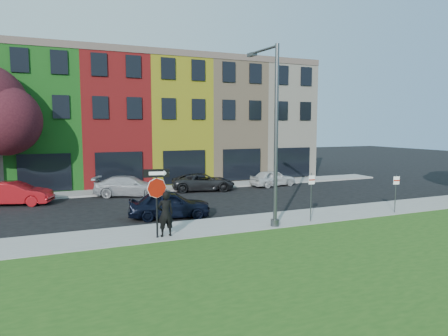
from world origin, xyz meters
name	(u,v)px	position (x,y,z in m)	size (l,w,h in m)	color
ground	(301,239)	(0.00, 0.00, 0.00)	(120.00, 120.00, 0.00)	black
sidewalk_near	(301,218)	(2.00, 3.00, 0.06)	(40.00, 3.00, 0.12)	gray
sidewalk_far	(150,189)	(-3.00, 15.00, 0.06)	(40.00, 2.40, 0.12)	gray
rowhouse_block	(139,123)	(-2.50, 21.18, 4.99)	(30.00, 10.12, 10.00)	#BCAF9C
stop_sign	(157,189)	(-5.58, 2.10, 2.15)	(1.03, 0.27, 2.83)	black
man	(165,214)	(-5.21, 2.19, 1.07)	(0.72, 0.50, 1.91)	black
sedan_near	(169,204)	(-4.03, 5.85, 0.70)	(4.38, 2.42, 1.41)	black
parked_car_red	(14,193)	(-11.63, 12.72, 0.70)	(4.47, 2.66, 1.39)	maroon
parked_car_silver	(129,186)	(-4.80, 13.18, 0.68)	(5.03, 3.36, 1.35)	#9E9EA3
parked_car_dark	(203,182)	(0.55, 13.35, 0.63)	(4.90, 2.97, 1.27)	black
parked_car_white	(273,178)	(6.29, 13.24, 0.64)	(3.92, 2.05, 1.27)	silver
street_lamp	(273,136)	(-0.16, 2.11, 4.24)	(0.52, 2.58, 8.17)	#474A4C
parking_sign_a	(311,192)	(1.87, 1.97, 1.57)	(0.32, 0.09, 2.35)	#474A4C
parking_sign_b	(396,189)	(7.17, 1.89, 1.38)	(0.31, 0.14, 2.00)	#474A4C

